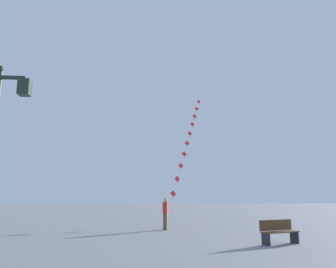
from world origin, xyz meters
TOP-DOWN VIEW (x-y plane):
  - ground_plane at (0.00, 20.00)m, footprint 160.00×160.00m
  - kite_train at (4.63, 23.97)m, footprint 4.38×11.30m
  - kite_flyer at (2.37, 16.68)m, footprint 0.34×0.63m
  - park_bench at (6.26, 10.76)m, footprint 1.65×1.00m

SIDE VIEW (x-z plane):
  - ground_plane at x=0.00m, z-range 0.00..0.00m
  - park_bench at x=6.26m, z-range 0.01..0.90m
  - kite_flyer at x=2.37m, z-range 0.05..1.76m
  - kite_train at x=4.63m, z-range 0.35..11.67m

